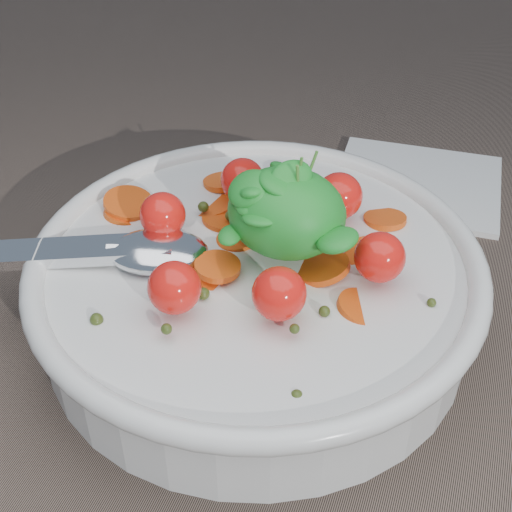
% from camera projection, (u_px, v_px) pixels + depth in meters
% --- Properties ---
extents(ground, '(6.00, 6.00, 0.00)m').
position_uv_depth(ground, '(293.00, 316.00, 0.51)').
color(ground, '#715E51').
rests_on(ground, ground).
extents(bowl, '(0.33, 0.31, 0.13)m').
position_uv_depth(bowl, '(256.00, 283.00, 0.49)').
color(bowl, white).
rests_on(bowl, ground).
extents(napkin, '(0.15, 0.14, 0.01)m').
position_uv_depth(napkin, '(417.00, 184.00, 0.64)').
color(napkin, white).
rests_on(napkin, ground).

